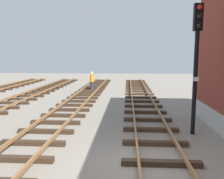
# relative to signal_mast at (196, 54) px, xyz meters

# --- Properties ---
(ground_plane) EXTENTS (80.00, 80.00, 0.00)m
(ground_plane) POSITION_rel_signal_mast_xyz_m (-2.56, -3.18, -3.46)
(ground_plane) COLOR gray
(track_near_building) EXTENTS (2.50, 52.36, 0.32)m
(track_near_building) POSITION_rel_signal_mast_xyz_m (-1.80, -3.18, -3.33)
(track_near_building) COLOR #38281C
(track_near_building) RESTS_ON ground
(track_centre) EXTENTS (2.50, 52.36, 0.32)m
(track_centre) POSITION_rel_signal_mast_xyz_m (-6.48, -3.18, -3.34)
(track_centre) COLOR #38281C
(track_centre) RESTS_ON ground
(signal_mast) EXTENTS (0.36, 0.40, 5.53)m
(signal_mast) POSITION_rel_signal_mast_xyz_m (0.00, 0.00, 0.00)
(signal_mast) COLOR black
(signal_mast) RESTS_ON ground
(track_worker_foreground) EXTENTS (0.40, 0.40, 1.87)m
(track_worker_foreground) POSITION_rel_signal_mast_xyz_m (-6.50, 13.27, -2.53)
(track_worker_foreground) COLOR #262D4C
(track_worker_foreground) RESTS_ON ground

